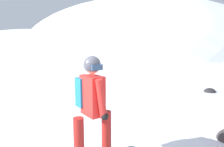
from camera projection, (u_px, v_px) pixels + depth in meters
name	position (u px, v px, depth m)	size (l,w,h in m)	color
ridge_peak_main	(141.00, 53.00, 36.38)	(40.18, 36.16, 17.91)	white
ridge_peak_far	(32.00, 50.00, 49.16)	(30.81, 27.73, 9.60)	white
snowboarder_main	(92.00, 109.00, 3.09)	(1.38, 1.39, 1.71)	black
rock_mid	(210.00, 92.00, 7.97)	(0.44, 0.37, 0.31)	#282628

